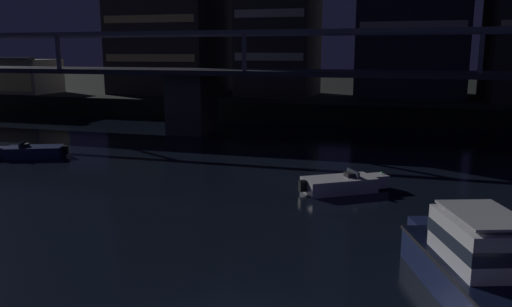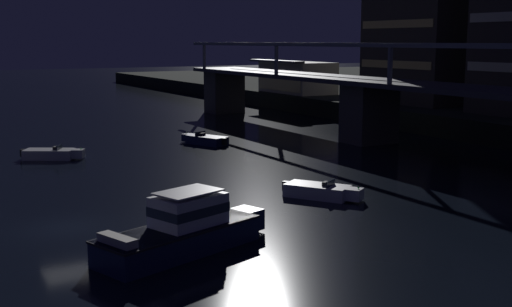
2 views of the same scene
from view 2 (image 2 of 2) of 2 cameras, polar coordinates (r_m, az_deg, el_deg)
ground_plane at (r=35.69m, az=-16.06°, el=-6.20°), size 400.00×400.00×0.00m
river_bridge at (r=52.17m, az=20.43°, el=3.34°), size 98.04×6.40×9.38m
tower_west_low at (r=83.99m, az=15.58°, el=12.37°), size 13.08×13.39×23.83m
waterfront_pavilion at (r=95.44m, az=3.53°, el=6.62°), size 12.40×7.40×4.70m
cabin_cruiser_near_left at (r=30.52m, az=-6.21°, el=-6.52°), size 5.14×9.32×2.79m
speedboat_near_center at (r=40.86m, az=5.61°, el=-3.26°), size 4.79×3.80×1.16m
speedboat_mid_left at (r=61.86m, az=-4.41°, el=1.18°), size 5.04×3.18×1.16m
speedboat_mid_right at (r=56.50m, az=-17.25°, el=-0.04°), size 3.61×4.86×1.16m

